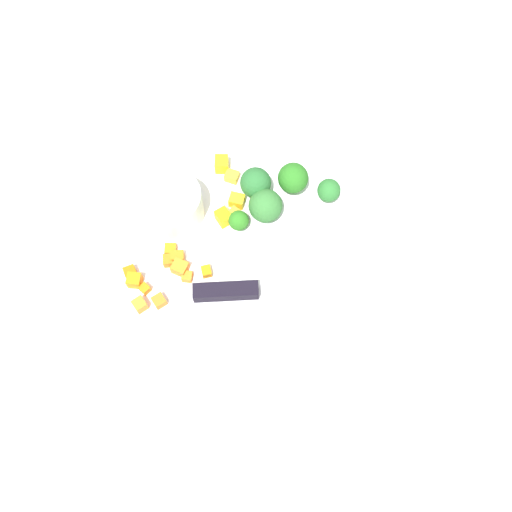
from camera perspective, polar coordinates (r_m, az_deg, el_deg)
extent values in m
plane|color=#989793|center=(0.72, 0.00, -0.65)|extent=(4.00, 4.00, 0.00)
cube|color=white|center=(0.72, 0.00, -0.48)|extent=(0.47, 0.34, 0.01)
cylinder|color=white|center=(0.72, -8.15, 5.03)|extent=(0.07, 0.07, 0.05)
cube|color=silver|center=(0.71, 12.29, -2.84)|extent=(0.12, 0.13, 0.00)
cube|color=black|center=(0.69, -2.97, -3.48)|extent=(0.07, 0.07, 0.02)
cube|color=orange|center=(0.70, -7.45, -1.14)|extent=(0.02, 0.02, 0.02)
cube|color=orange|center=(0.71, -7.71, -0.08)|extent=(0.02, 0.02, 0.01)
cube|color=orange|center=(0.70, -6.75, -2.02)|extent=(0.02, 0.02, 0.01)
cube|color=orange|center=(0.70, -10.83, -3.17)|extent=(0.01, 0.01, 0.01)
cube|color=orange|center=(0.70, -11.30, -4.71)|extent=(0.02, 0.02, 0.02)
cube|color=orange|center=(0.72, -8.37, 0.64)|extent=(0.02, 0.02, 0.01)
cube|color=orange|center=(0.71, -8.58, -0.45)|extent=(0.02, 0.02, 0.01)
cube|color=orange|center=(0.71, -11.82, -2.36)|extent=(0.02, 0.02, 0.02)
cube|color=orange|center=(0.71, -12.21, -1.56)|extent=(0.02, 0.02, 0.01)
cube|color=orange|center=(0.70, -9.46, -4.37)|extent=(0.02, 0.02, 0.01)
cube|color=orange|center=(0.70, -4.87, -1.51)|extent=(0.02, 0.02, 0.01)
cube|color=yellow|center=(0.75, -2.37, 7.80)|extent=(0.02, 0.02, 0.01)
cube|color=yellow|center=(0.74, -1.88, 5.45)|extent=(0.02, 0.02, 0.02)
cube|color=yellow|center=(0.73, -2.11, 3.98)|extent=(0.02, 0.02, 0.01)
cube|color=yellow|center=(0.72, -3.21, 3.81)|extent=(0.02, 0.02, 0.02)
cube|color=yellow|center=(0.76, -3.39, 8.97)|extent=(0.02, 0.02, 0.02)
cylinder|color=#87BC61|center=(0.75, 3.56, 6.93)|extent=(0.01, 0.01, 0.02)
sphere|color=#297020|center=(0.73, 3.65, 7.63)|extent=(0.04, 0.04, 0.04)
cylinder|color=#97B267|center=(0.75, 7.03, 5.89)|extent=(0.01, 0.01, 0.01)
sphere|color=#2B6F2F|center=(0.73, 7.15, 6.40)|extent=(0.03, 0.03, 0.03)
cylinder|color=#7FB766|center=(0.73, 0.92, 4.36)|extent=(0.01, 0.01, 0.01)
sphere|color=#337133|center=(0.72, 0.94, 4.95)|extent=(0.04, 0.04, 0.04)
cylinder|color=#80C455|center=(0.74, -0.04, 6.47)|extent=(0.01, 0.01, 0.02)
sphere|color=#28662F|center=(0.73, -0.04, 7.17)|extent=(0.04, 0.04, 0.04)
cylinder|color=#81B355|center=(0.72, -1.69, 3.10)|extent=(0.01, 0.01, 0.01)
sphere|color=#2D7520|center=(0.71, -1.71, 3.50)|extent=(0.03, 0.03, 0.03)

